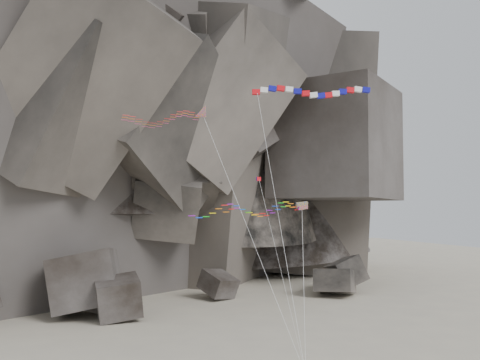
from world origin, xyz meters
name	(u,v)px	position (x,y,z in m)	size (l,w,h in m)	color
headland	(90,76)	(0.00, 70.00, 42.00)	(110.00, 70.00, 84.00)	#5C534B
boulder_field	(124,296)	(-3.01, 32.15, 2.66)	(74.70, 14.39, 9.83)	#47423F
delta_kite	(160,118)	(-7.13, 4.99, 23.83)	(13.33, 10.91, 23.96)	red
banner_kite	(312,93)	(8.09, 2.18, 27.16)	(11.54, 10.21, 26.25)	red
parafoil_kite	(245,209)	(-1.35, -1.05, 15.39)	(12.80, 4.64, 14.46)	#E2A50C
pennant_kite	(266,209)	(2.15, 1.37, 15.32)	(0.58, 7.92, 16.82)	red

